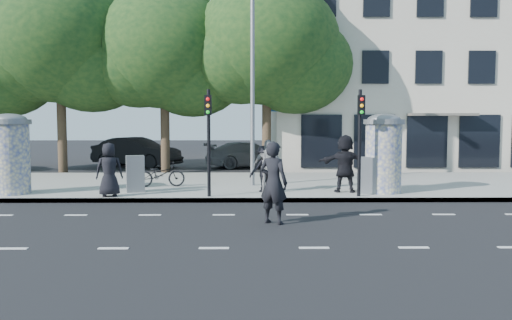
{
  "coord_description": "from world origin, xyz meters",
  "views": [
    {
      "loc": [
        0.74,
        -11.98,
        2.5
      ],
      "look_at": [
        0.9,
        3.5,
        1.34
      ],
      "focal_mm": 35.0,
      "sensor_mm": 36.0,
      "label": 1
    }
  ],
  "objects_px": {
    "man_road": "(273,183)",
    "cabinet_left": "(135,174)",
    "traffic_pole_far": "(360,131)",
    "bicycle": "(160,174)",
    "ad_column_left": "(10,152)",
    "street_lamp": "(252,61)",
    "car_right": "(249,155)",
    "traffic_pole_near": "(209,131)",
    "cabinet_right": "(369,175)",
    "ped_d": "(264,169)",
    "ped_f": "(345,163)",
    "ad_column_right": "(383,151)",
    "car_mid": "(137,152)",
    "ped_a": "(109,170)",
    "ped_e": "(268,166)"
  },
  "relations": [
    {
      "from": "traffic_pole_far",
      "to": "car_right",
      "type": "xyz_separation_m",
      "value": [
        -3.55,
        12.09,
        -1.52
      ]
    },
    {
      "from": "ad_column_left",
      "to": "ped_f",
      "type": "bearing_deg",
      "value": 1.43
    },
    {
      "from": "ad_column_left",
      "to": "traffic_pole_near",
      "type": "distance_m",
      "value": 6.67
    },
    {
      "from": "traffic_pole_near",
      "to": "man_road",
      "type": "xyz_separation_m",
      "value": [
        1.9,
        -3.56,
        -1.21
      ]
    },
    {
      "from": "ad_column_left",
      "to": "man_road",
      "type": "relative_size",
      "value": 1.3
    },
    {
      "from": "cabinet_right",
      "to": "car_mid",
      "type": "height_order",
      "value": "car_mid"
    },
    {
      "from": "ped_f",
      "to": "car_mid",
      "type": "height_order",
      "value": "ped_f"
    },
    {
      "from": "car_mid",
      "to": "ped_f",
      "type": "bearing_deg",
      "value": -117.56
    },
    {
      "from": "ped_f",
      "to": "cabinet_left",
      "type": "xyz_separation_m",
      "value": [
        -7.12,
        0.13,
        -0.36
      ]
    },
    {
      "from": "street_lamp",
      "to": "man_road",
      "type": "relative_size",
      "value": 3.92
    },
    {
      "from": "traffic_pole_near",
      "to": "cabinet_left",
      "type": "distance_m",
      "value": 3.18
    },
    {
      "from": "cabinet_right",
      "to": "ped_a",
      "type": "bearing_deg",
      "value": -168.5
    },
    {
      "from": "ped_f",
      "to": "street_lamp",
      "type": "bearing_deg",
      "value": -22.7
    },
    {
      "from": "street_lamp",
      "to": "car_right",
      "type": "distance_m",
      "value": 10.11
    },
    {
      "from": "ad_column_left",
      "to": "ped_d",
      "type": "relative_size",
      "value": 1.69
    },
    {
      "from": "ad_column_right",
      "to": "cabinet_left",
      "type": "distance_m",
      "value": 8.43
    },
    {
      "from": "man_road",
      "to": "car_mid",
      "type": "bearing_deg",
      "value": -35.62
    },
    {
      "from": "ad_column_right",
      "to": "cabinet_left",
      "type": "xyz_separation_m",
      "value": [
        -8.39,
        0.21,
        -0.77
      ]
    },
    {
      "from": "traffic_pole_far",
      "to": "street_lamp",
      "type": "distance_m",
      "value": 5.12
    },
    {
      "from": "ad_column_right",
      "to": "ped_d",
      "type": "xyz_separation_m",
      "value": [
        -4.03,
        0.23,
        -0.6
      ]
    },
    {
      "from": "ad_column_right",
      "to": "traffic_pole_far",
      "type": "distance_m",
      "value": 1.52
    },
    {
      "from": "ad_column_right",
      "to": "cabinet_right",
      "type": "bearing_deg",
      "value": -155.04
    },
    {
      "from": "man_road",
      "to": "cabinet_left",
      "type": "distance_m",
      "value": 6.48
    },
    {
      "from": "street_lamp",
      "to": "car_mid",
      "type": "height_order",
      "value": "street_lamp"
    },
    {
      "from": "ped_f",
      "to": "man_road",
      "type": "relative_size",
      "value": 0.96
    },
    {
      "from": "ped_a",
      "to": "ped_f",
      "type": "relative_size",
      "value": 0.88
    },
    {
      "from": "ad_column_left",
      "to": "ped_f",
      "type": "xyz_separation_m",
      "value": [
        11.13,
        0.28,
        -0.41
      ]
    },
    {
      "from": "ad_column_right",
      "to": "car_mid",
      "type": "distance_m",
      "value": 15.97
    },
    {
      "from": "ped_e",
      "to": "cabinet_left",
      "type": "relative_size",
      "value": 1.43
    },
    {
      "from": "street_lamp",
      "to": "ped_d",
      "type": "relative_size",
      "value": 5.09
    },
    {
      "from": "traffic_pole_far",
      "to": "ped_d",
      "type": "relative_size",
      "value": 2.16
    },
    {
      "from": "car_right",
      "to": "cabinet_right",
      "type": "bearing_deg",
      "value": -179.4
    },
    {
      "from": "traffic_pole_far",
      "to": "ped_f",
      "type": "height_order",
      "value": "traffic_pole_far"
    },
    {
      "from": "traffic_pole_near",
      "to": "ped_d",
      "type": "relative_size",
      "value": 2.16
    },
    {
      "from": "ad_column_left",
      "to": "street_lamp",
      "type": "bearing_deg",
      "value": 14.94
    },
    {
      "from": "ped_a",
      "to": "cabinet_left",
      "type": "bearing_deg",
      "value": -133.0
    },
    {
      "from": "ad_column_left",
      "to": "ped_f",
      "type": "relative_size",
      "value": 1.36
    },
    {
      "from": "traffic_pole_near",
      "to": "cabinet_right",
      "type": "relative_size",
      "value": 2.8
    },
    {
      "from": "ad_column_right",
      "to": "ped_a",
      "type": "xyz_separation_m",
      "value": [
        -8.97,
        -0.85,
        -0.53
      ]
    },
    {
      "from": "ped_d",
      "to": "cabinet_right",
      "type": "distance_m",
      "value": 3.52
    },
    {
      "from": "traffic_pole_near",
      "to": "bicycle",
      "type": "height_order",
      "value": "traffic_pole_near"
    },
    {
      "from": "ad_column_left",
      "to": "traffic_pole_near",
      "type": "height_order",
      "value": "traffic_pole_near"
    },
    {
      "from": "ped_e",
      "to": "car_mid",
      "type": "bearing_deg",
      "value": -36.06
    },
    {
      "from": "ped_d",
      "to": "ped_e",
      "type": "distance_m",
      "value": 0.25
    },
    {
      "from": "ad_column_right",
      "to": "man_road",
      "type": "bearing_deg",
      "value": -131.18
    },
    {
      "from": "ad_column_right",
      "to": "man_road",
      "type": "height_order",
      "value": "ad_column_right"
    },
    {
      "from": "ped_f",
      "to": "cabinet_left",
      "type": "distance_m",
      "value": 7.13
    },
    {
      "from": "ad_column_left",
      "to": "ped_a",
      "type": "distance_m",
      "value": 3.53
    },
    {
      "from": "ad_column_left",
      "to": "ad_column_right",
      "type": "relative_size",
      "value": 1.0
    },
    {
      "from": "traffic_pole_far",
      "to": "bicycle",
      "type": "bearing_deg",
      "value": 159.99
    }
  ]
}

